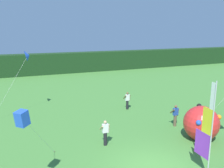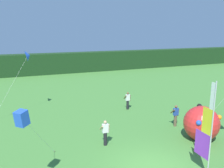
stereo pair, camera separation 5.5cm
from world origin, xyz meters
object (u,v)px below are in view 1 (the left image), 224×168
(person_far_left, at_px, (127,100))
(inflatable_balloon, at_px, (201,123))
(person_mid_field, at_px, (105,132))
(kite_blue_delta_1, at_px, (28,56))
(person_near_banner, at_px, (175,115))
(kite_blue_box_2, at_px, (22,119))
(banner_flag, at_px, (207,131))

(person_far_left, height_order, inflatable_balloon, inflatable_balloon)
(person_mid_field, relative_size, inflatable_balloon, 0.71)
(person_mid_field, distance_m, kite_blue_delta_1, 9.84)
(inflatable_balloon, bearing_deg, person_mid_field, 165.08)
(person_near_banner, height_order, kite_blue_box_2, kite_blue_box_2)
(person_far_left, height_order, kite_blue_box_2, kite_blue_box_2)
(banner_flag, xyz_separation_m, inflatable_balloon, (2.50, 3.01, -1.14))
(banner_flag, distance_m, inflatable_balloon, 4.07)
(person_mid_field, xyz_separation_m, kite_blue_delta_1, (-3.77, 8.19, 3.96))
(person_mid_field, height_order, kite_blue_box_2, kite_blue_box_2)
(banner_flag, distance_m, person_near_banner, 6.10)
(person_near_banner, relative_size, person_mid_field, 1.00)
(person_mid_field, xyz_separation_m, inflatable_balloon, (5.91, -1.57, 0.27))
(kite_blue_delta_1, bearing_deg, person_near_banner, -37.56)
(person_far_left, xyz_separation_m, kite_blue_delta_1, (-7.91, 2.59, 3.97))
(kite_blue_delta_1, height_order, kite_blue_box_2, kite_blue_delta_1)
(banner_flag, xyz_separation_m, kite_blue_box_2, (-8.01, 1.51, 1.23))
(person_near_banner, bearing_deg, kite_blue_box_2, -159.13)
(person_far_left, bearing_deg, person_near_banner, -71.21)
(person_far_left, distance_m, inflatable_balloon, 7.39)
(inflatable_balloon, distance_m, kite_blue_box_2, 10.87)
(banner_flag, relative_size, kite_blue_delta_1, 0.89)
(inflatable_balloon, relative_size, kite_blue_box_2, 0.59)
(inflatable_balloon, bearing_deg, person_near_banner, 93.61)
(person_far_left, bearing_deg, kite_blue_delta_1, 161.84)
(person_mid_field, distance_m, person_far_left, 6.96)
(person_far_left, bearing_deg, kite_blue_box_2, -135.24)
(banner_flag, distance_m, kite_blue_delta_1, 14.87)
(person_mid_field, relative_size, kite_blue_delta_1, 0.30)
(person_far_left, distance_m, kite_blue_box_2, 12.60)
(kite_blue_delta_1, distance_m, kite_blue_box_2, 11.37)
(person_near_banner, distance_m, person_far_left, 4.99)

